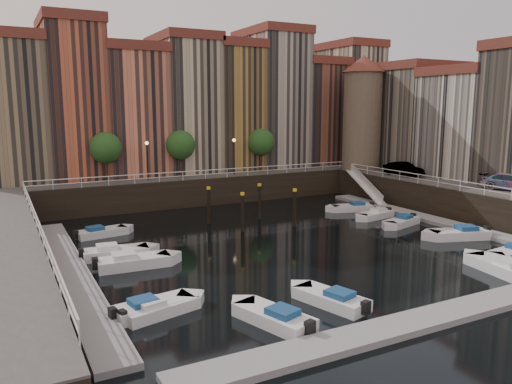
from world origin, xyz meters
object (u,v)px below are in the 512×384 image
corner_tower (362,111)px  boat_left_2 (132,262)px  mooring_pilings (251,207)px  car_a (404,169)px  gangway (365,185)px  boat_left_1 (152,307)px  car_c (511,183)px  boat_left_0 (158,309)px  car_b (403,170)px

corner_tower → boat_left_2: 37.39m
corner_tower → mooring_pilings: 23.10m
corner_tower → mooring_pilings: corner_tower is taller
car_a → gangway: bearing=164.6°
boat_left_1 → car_c: car_c is taller
mooring_pilings → boat_left_0: mooring_pilings is taller
mooring_pilings → boat_left_1: (-13.70, -15.35, -1.30)m
gangway → boat_left_2: gangway is taller
gangway → car_c: bearing=-71.5°
mooring_pilings → car_a: bearing=8.1°
boat_left_1 → car_c: 35.82m
car_a → car_b: (-1.61, -1.58, 0.11)m
gangway → car_b: size_ratio=1.78×
corner_tower → boat_left_0: size_ratio=3.09×
car_b → car_a: bearing=37.9°
boat_left_0 → car_b: 37.54m
corner_tower → boat_left_1: (-33.32, -24.04, -9.84)m
boat_left_1 → car_c: size_ratio=0.88×
car_c → boat_left_1: bearing=168.2°
boat_left_0 → corner_tower: bearing=21.9°
corner_tower → car_b: 9.66m
corner_tower → car_b: size_ratio=2.95×
mooring_pilings → car_b: bearing=4.3°
corner_tower → boat_left_0: (-33.05, -24.34, -9.86)m
car_c → boat_left_0: bearing=168.8°
car_a → car_c: (0.21, -13.50, 0.10)m
boat_left_1 → mooring_pilings: bearing=38.8°
boat_left_2 → car_c: car_c is taller
gangway → corner_tower: bearing=57.2°
corner_tower → car_c: size_ratio=2.62×
gangway → boat_left_0: (-30.15, -19.84, -1.58)m
mooring_pilings → boat_left_2: 14.71m
boat_left_1 → boat_left_2: 8.17m
boat_left_1 → car_c: (35.31, 4.91, 3.42)m
boat_left_0 → boat_left_1: (-0.27, 0.30, 0.01)m
car_c → mooring_pilings: bearing=134.6°
boat_left_0 → boat_left_1: boat_left_1 is taller
mooring_pilings → corner_tower: bearing=23.9°
corner_tower → gangway: (-2.90, -4.50, -8.28)m
boat_left_2 → boat_left_0: bearing=-91.1°
mooring_pilings → car_a: 21.72m
gangway → car_a: car_a is taller
corner_tower → gangway: 9.86m
gangway → boat_left_2: bearing=-158.8°
car_a → corner_tower: bearing=105.8°
corner_tower → mooring_pilings: size_ratio=2.03×
boat_left_0 → car_c: (35.04, 5.21, 3.43)m
gangway → boat_left_1: size_ratio=1.80×
gangway → boat_left_0: 36.13m
car_a → car_c: size_ratio=0.74×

